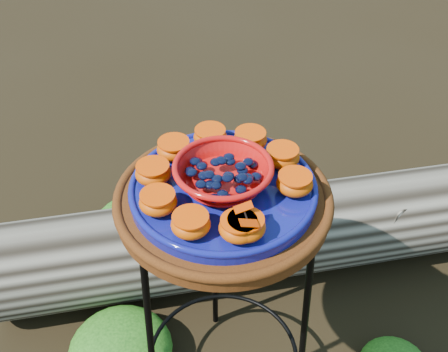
{
  "coord_description": "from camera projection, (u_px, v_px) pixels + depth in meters",
  "views": [
    {
      "loc": [
        -0.1,
        -0.85,
        1.51
      ],
      "look_at": [
        0.0,
        0.0,
        0.79
      ],
      "focal_mm": 45.0,
      "sensor_mm": 36.0,
      "label": 1
    }
  ],
  "objects": [
    {
      "name": "plant_stand",
      "position": [
        223.0,
        310.0,
        1.4
      ],
      "size": [
        0.44,
        0.44,
        0.7
      ],
      "primitive_type": null,
      "color": "black",
      "rests_on": "ground"
    },
    {
      "name": "terracotta_saucer",
      "position": [
        223.0,
        202.0,
        1.16
      ],
      "size": [
        0.44,
        0.44,
        0.04
      ],
      "primitive_type": "cylinder",
      "color": "#3B1B08",
      "rests_on": "plant_stand"
    },
    {
      "name": "cobalt_plate",
      "position": [
        223.0,
        190.0,
        1.14
      ],
      "size": [
        0.38,
        0.38,
        0.03
      ],
      "primitive_type": "cylinder",
      "color": "navy",
      "rests_on": "terracotta_saucer"
    },
    {
      "name": "red_bowl",
      "position": [
        223.0,
        176.0,
        1.11
      ],
      "size": [
        0.19,
        0.19,
        0.05
      ],
      "primitive_type": null,
      "color": "red",
      "rests_on": "cobalt_plate"
    },
    {
      "name": "glass_gems",
      "position": [
        223.0,
        161.0,
        1.09
      ],
      "size": [
        0.15,
        0.15,
        0.03
      ],
      "primitive_type": null,
      "color": "black",
      "rests_on": "red_bowl"
    },
    {
      "name": "orange_half_0",
      "position": [
        246.0,
        227.0,
        1.01
      ],
      "size": [
        0.07,
        0.07,
        0.04
      ],
      "primitive_type": "ellipsoid",
      "color": "#B83E05",
      "rests_on": "cobalt_plate"
    },
    {
      "name": "orange_half_1",
      "position": [
        295.0,
        183.0,
        1.11
      ],
      "size": [
        0.07,
        0.07,
        0.04
      ],
      "primitive_type": "ellipsoid",
      "color": "#B83E05",
      "rests_on": "cobalt_plate"
    },
    {
      "name": "orange_half_2",
      "position": [
        282.0,
        157.0,
        1.17
      ],
      "size": [
        0.07,
        0.07,
        0.04
      ],
      "primitive_type": "ellipsoid",
      "color": "#B83E05",
      "rests_on": "cobalt_plate"
    },
    {
      "name": "orange_half_3",
      "position": [
        250.0,
        140.0,
        1.22
      ],
      "size": [
        0.07,
        0.07,
        0.04
      ],
      "primitive_type": "ellipsoid",
      "color": "#B83E05",
      "rests_on": "cobalt_plate"
    },
    {
      "name": "orange_half_4",
      "position": [
        210.0,
        137.0,
        1.22
      ],
      "size": [
        0.07,
        0.07,
        0.04
      ],
      "primitive_type": "ellipsoid",
      "color": "#B83E05",
      "rests_on": "cobalt_plate"
    },
    {
      "name": "orange_half_5",
      "position": [
        174.0,
        149.0,
        1.19
      ],
      "size": [
        0.07,
        0.07,
        0.04
      ],
      "primitive_type": "ellipsoid",
      "color": "#B83E05",
      "rests_on": "cobalt_plate"
    },
    {
      "name": "orange_half_6",
      "position": [
        153.0,
        173.0,
        1.13
      ],
      "size": [
        0.07,
        0.07,
        0.04
      ],
      "primitive_type": "ellipsoid",
      "color": "#B83E05",
      "rests_on": "cobalt_plate"
    },
    {
      "name": "orange_half_7",
      "position": [
        158.0,
        202.0,
        1.06
      ],
      "size": [
        0.07,
        0.07,
        0.04
      ],
      "primitive_type": "ellipsoid",
      "color": "#B83E05",
      "rests_on": "cobalt_plate"
    },
    {
      "name": "orange_half_8",
      "position": [
        191.0,
        224.0,
        1.02
      ],
      "size": [
        0.07,
        0.07,
        0.04
      ],
      "primitive_type": "ellipsoid",
      "color": "#B83E05",
      "rests_on": "cobalt_plate"
    },
    {
      "name": "orange_half_9",
      "position": [
        239.0,
        228.0,
        1.01
      ],
      "size": [
        0.07,
        0.07,
        0.04
      ],
      "primitive_type": "ellipsoid",
      "color": "#B83E05",
      "rests_on": "cobalt_plate"
    },
    {
      "name": "butterfly",
      "position": [
        246.0,
        216.0,
        1.0
      ],
      "size": [
        0.08,
        0.05,
        0.01
      ],
      "primitive_type": null,
      "rotation": [
        0.0,
        0.0,
        0.1
      ],
      "color": "#C42E00",
      "rests_on": "orange_half_0"
    },
    {
      "name": "driftwood_log",
      "position": [
        248.0,
        236.0,
        1.86
      ],
      "size": [
        1.65,
        0.55,
        0.3
      ],
      "primitive_type": null,
      "rotation": [
        0.0,
        0.0,
        0.08
      ],
      "color": "black",
      "rests_on": "ground"
    },
    {
      "name": "foliage_left",
      "position": [
        121.0,
        349.0,
        1.62
      ],
      "size": [
        0.3,
        0.3,
        0.15
      ],
      "primitive_type": "ellipsoid",
      "color": "#15420D",
      "rests_on": "ground"
    },
    {
      "name": "foliage_back",
      "position": [
        140.0,
        228.0,
        1.98
      ],
      "size": [
        0.35,
        0.35,
        0.17
      ],
      "primitive_type": "ellipsoid",
      "color": "#15420D",
      "rests_on": "ground"
    }
  ]
}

